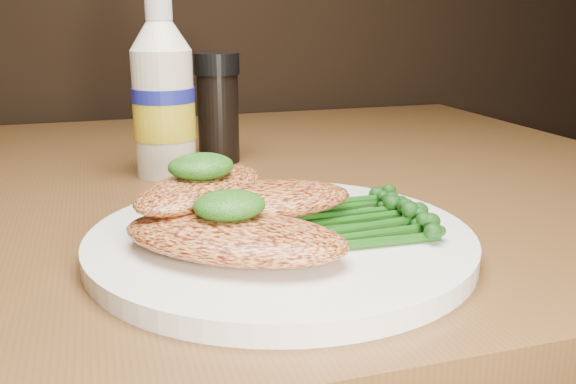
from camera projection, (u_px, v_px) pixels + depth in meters
name	position (u px, v px, depth m)	size (l,w,h in m)	color
plate	(281.00, 241.00, 0.46)	(0.28, 0.28, 0.01)	white
chicken_front	(234.00, 236.00, 0.41)	(0.16, 0.08, 0.03)	#DC8346
chicken_mid	(252.00, 201.00, 0.46)	(0.15, 0.08, 0.02)	#DC8346
chicken_back	(201.00, 188.00, 0.47)	(0.14, 0.07, 0.02)	#DC8346
pesto_front	(229.00, 205.00, 0.41)	(0.05, 0.04, 0.02)	#08350A
pesto_back	(201.00, 166.00, 0.46)	(0.05, 0.05, 0.02)	#08350A
broccolini_bundle	(347.00, 213.00, 0.47)	(0.13, 0.10, 0.02)	#164A10
mayo_bottle	(163.00, 89.00, 0.65)	(0.07, 0.07, 0.18)	white
pepper_grinder	(218.00, 108.00, 0.72)	(0.05, 0.05, 0.12)	black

